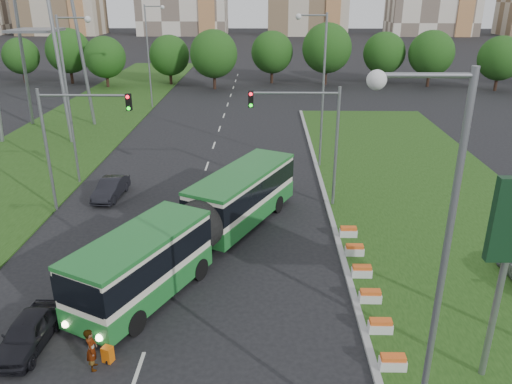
{
  "coord_description": "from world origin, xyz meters",
  "views": [
    {
      "loc": [
        1.8,
        -20.95,
        13.49
      ],
      "look_at": [
        1.3,
        5.94,
        2.6
      ],
      "focal_mm": 35.0,
      "sensor_mm": 36.0,
      "label": 1
    }
  ],
  "objects_px": {
    "traffic_mast_left": "(70,131)",
    "car_left_far": "(111,188)",
    "pedestrian": "(92,349)",
    "shopping_trolley": "(108,354)",
    "articulated_bus": "(197,222)",
    "car_left_near": "(28,333)",
    "traffic_mast_median": "(312,128)"
  },
  "relations": [
    {
      "from": "car_left_near",
      "to": "pedestrian",
      "type": "height_order",
      "value": "pedestrian"
    },
    {
      "from": "articulated_bus",
      "to": "pedestrian",
      "type": "xyz_separation_m",
      "value": [
        -2.86,
        -9.32,
        -0.92
      ]
    },
    {
      "from": "articulated_bus",
      "to": "car_left_near",
      "type": "bearing_deg",
      "value": -99.57
    },
    {
      "from": "traffic_mast_median",
      "to": "pedestrian",
      "type": "distance_m",
      "value": 18.99
    },
    {
      "from": "car_left_near",
      "to": "shopping_trolley",
      "type": "xyz_separation_m",
      "value": [
        3.46,
        -0.82,
        -0.34
      ]
    },
    {
      "from": "shopping_trolley",
      "to": "car_left_far",
      "type": "bearing_deg",
      "value": 125.67
    },
    {
      "from": "articulated_bus",
      "to": "car_left_near",
      "type": "distance_m",
      "value": 10.08
    },
    {
      "from": "traffic_mast_median",
      "to": "shopping_trolley",
      "type": "xyz_separation_m",
      "value": [
        -9.06,
        -15.44,
        -5.02
      ]
    },
    {
      "from": "traffic_mast_left",
      "to": "car_left_far",
      "type": "relative_size",
      "value": 1.94
    },
    {
      "from": "car_left_far",
      "to": "car_left_near",
      "type": "bearing_deg",
      "value": -81.25
    },
    {
      "from": "articulated_bus",
      "to": "car_left_far",
      "type": "relative_size",
      "value": 4.35
    },
    {
      "from": "traffic_mast_median",
      "to": "traffic_mast_left",
      "type": "height_order",
      "value": "same"
    },
    {
      "from": "traffic_mast_left",
      "to": "car_left_far",
      "type": "bearing_deg",
      "value": 56.33
    },
    {
      "from": "traffic_mast_left",
      "to": "articulated_bus",
      "type": "bearing_deg",
      "value": -32.86
    },
    {
      "from": "car_left_near",
      "to": "car_left_far",
      "type": "relative_size",
      "value": 0.96
    },
    {
      "from": "traffic_mast_left",
      "to": "car_left_near",
      "type": "relative_size",
      "value": 2.02
    },
    {
      "from": "articulated_bus",
      "to": "pedestrian",
      "type": "bearing_deg",
      "value": -80.7
    },
    {
      "from": "car_left_near",
      "to": "traffic_mast_left",
      "type": "bearing_deg",
      "value": 103.34
    },
    {
      "from": "traffic_mast_median",
      "to": "articulated_bus",
      "type": "height_order",
      "value": "traffic_mast_median"
    },
    {
      "from": "pedestrian",
      "to": "shopping_trolley",
      "type": "relative_size",
      "value": 2.67
    },
    {
      "from": "car_left_near",
      "to": "pedestrian",
      "type": "distance_m",
      "value": 3.26
    },
    {
      "from": "car_left_far",
      "to": "pedestrian",
      "type": "xyz_separation_m",
      "value": [
        4.23,
        -16.98,
        0.21
      ]
    },
    {
      "from": "car_left_far",
      "to": "shopping_trolley",
      "type": "xyz_separation_m",
      "value": [
        4.67,
        -16.59,
        -0.35
      ]
    },
    {
      "from": "car_left_near",
      "to": "car_left_far",
      "type": "bearing_deg",
      "value": 96.73
    },
    {
      "from": "traffic_mast_median",
      "to": "car_left_near",
      "type": "xyz_separation_m",
      "value": [
        -12.51,
        -14.62,
        -4.68
      ]
    },
    {
      "from": "traffic_mast_left",
      "to": "shopping_trolley",
      "type": "xyz_separation_m",
      "value": [
        6.1,
        -14.44,
        -5.02
      ]
    },
    {
      "from": "pedestrian",
      "to": "shopping_trolley",
      "type": "bearing_deg",
      "value": -63.27
    },
    {
      "from": "traffic_mast_median",
      "to": "car_left_near",
      "type": "height_order",
      "value": "traffic_mast_median"
    },
    {
      "from": "traffic_mast_median",
      "to": "traffic_mast_left",
      "type": "distance_m",
      "value": 15.19
    },
    {
      "from": "shopping_trolley",
      "to": "pedestrian",
      "type": "bearing_deg",
      "value": -118.56
    },
    {
      "from": "traffic_mast_median",
      "to": "articulated_bus",
      "type": "relative_size",
      "value": 0.45
    },
    {
      "from": "car_left_far",
      "to": "pedestrian",
      "type": "bearing_deg",
      "value": -71.66
    }
  ]
}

